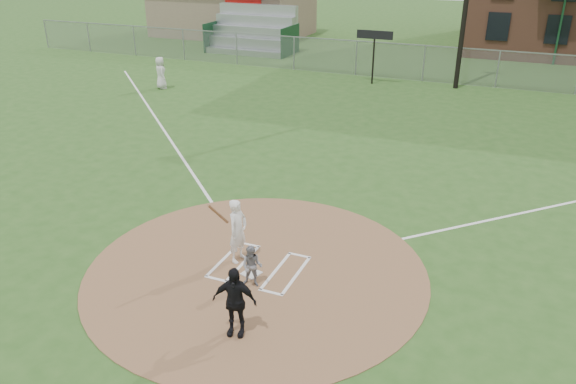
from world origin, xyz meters
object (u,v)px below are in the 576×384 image
at_px(home_plate, 251,273).
at_px(ondeck_player, 161,73).
at_px(catcher, 252,266).
at_px(batter_at_plate, 238,231).
at_px(umpire, 234,301).

bearing_deg(home_plate, ondeck_player, 130.64).
bearing_deg(catcher, batter_at_plate, 121.80).
xyz_separation_m(home_plate, umpire, (0.70, -2.14, 0.77)).
bearing_deg(batter_at_plate, home_plate, -38.42).
distance_m(home_plate, ondeck_player, 19.62).
relative_size(catcher, umpire, 0.67).
relative_size(home_plate, batter_at_plate, 0.22).
xyz_separation_m(home_plate, ondeck_player, (-12.77, 14.88, 0.82)).
bearing_deg(ondeck_player, home_plate, 175.42).
xyz_separation_m(umpire, batter_at_plate, (-1.28, 2.61, 0.06)).
relative_size(ondeck_player, batter_at_plate, 0.96).
height_order(catcher, batter_at_plate, batter_at_plate).
xyz_separation_m(catcher, batter_at_plate, (-0.83, 0.90, 0.32)).
distance_m(catcher, batter_at_plate, 1.27).
xyz_separation_m(catcher, ondeck_player, (-13.01, 15.31, 0.31)).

